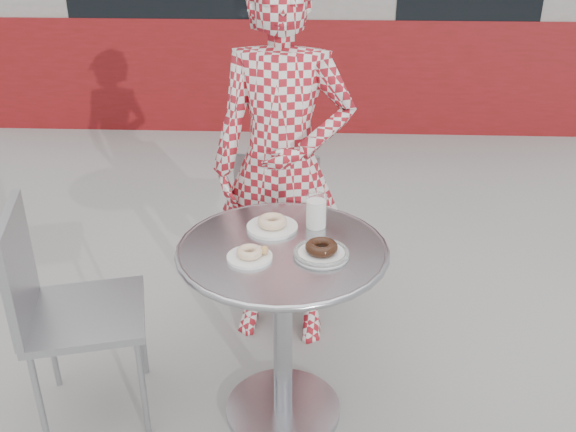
{
  "coord_description": "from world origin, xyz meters",
  "views": [
    {
      "loc": [
        0.16,
        -2.01,
        1.91
      ],
      "look_at": [
        0.06,
        0.13,
        0.85
      ],
      "focal_mm": 40.0,
      "sensor_mm": 36.0,
      "label": 1
    }
  ],
  "objects_px": {
    "chair_far": "(281,248)",
    "chair_left": "(89,353)",
    "seated_person": "(282,167)",
    "plate_checker": "(321,251)",
    "milk_cup": "(316,212)",
    "plate_near": "(250,254)",
    "bistro_table": "(283,292)",
    "plate_far": "(272,224)"
  },
  "relations": [
    {
      "from": "plate_far",
      "to": "milk_cup",
      "type": "xyz_separation_m",
      "value": [
        0.17,
        0.03,
        0.04
      ]
    },
    {
      "from": "chair_left",
      "to": "plate_checker",
      "type": "bearing_deg",
      "value": -107.46
    },
    {
      "from": "seated_person",
      "to": "plate_far",
      "type": "bearing_deg",
      "value": -86.52
    },
    {
      "from": "chair_far",
      "to": "seated_person",
      "type": "bearing_deg",
      "value": 96.98
    },
    {
      "from": "bistro_table",
      "to": "plate_near",
      "type": "xyz_separation_m",
      "value": [
        -0.11,
        -0.09,
        0.21
      ]
    },
    {
      "from": "chair_far",
      "to": "seated_person",
      "type": "relative_size",
      "value": 0.5
    },
    {
      "from": "chair_far",
      "to": "chair_left",
      "type": "height_order",
      "value": "chair_left"
    },
    {
      "from": "plate_far",
      "to": "chair_far",
      "type": "bearing_deg",
      "value": 91.15
    },
    {
      "from": "bistro_table",
      "to": "chair_left",
      "type": "bearing_deg",
      "value": -178.97
    },
    {
      "from": "plate_near",
      "to": "milk_cup",
      "type": "height_order",
      "value": "milk_cup"
    },
    {
      "from": "plate_near",
      "to": "milk_cup",
      "type": "distance_m",
      "value": 0.34
    },
    {
      "from": "chair_far",
      "to": "chair_left",
      "type": "distance_m",
      "value": 1.18
    },
    {
      "from": "bistro_table",
      "to": "plate_near",
      "type": "relative_size",
      "value": 4.88
    },
    {
      "from": "plate_checker",
      "to": "milk_cup",
      "type": "bearing_deg",
      "value": 95.4
    },
    {
      "from": "chair_far",
      "to": "plate_far",
      "type": "distance_m",
      "value": 0.95
    },
    {
      "from": "bistro_table",
      "to": "milk_cup",
      "type": "relative_size",
      "value": 6.0
    },
    {
      "from": "bistro_table",
      "to": "chair_left",
      "type": "height_order",
      "value": "chair_left"
    },
    {
      "from": "seated_person",
      "to": "milk_cup",
      "type": "xyz_separation_m",
      "value": [
        0.15,
        -0.42,
        -0.01
      ]
    },
    {
      "from": "bistro_table",
      "to": "plate_near",
      "type": "height_order",
      "value": "plate_near"
    },
    {
      "from": "chair_left",
      "to": "plate_near",
      "type": "bearing_deg",
      "value": -111.23
    },
    {
      "from": "chair_far",
      "to": "seated_person",
      "type": "height_order",
      "value": "seated_person"
    },
    {
      "from": "seated_person",
      "to": "plate_checker",
      "type": "xyz_separation_m",
      "value": [
        0.17,
        -0.64,
        -0.06
      ]
    },
    {
      "from": "plate_far",
      "to": "milk_cup",
      "type": "relative_size",
      "value": 1.49
    },
    {
      "from": "plate_far",
      "to": "plate_checker",
      "type": "xyz_separation_m",
      "value": [
        0.19,
        -0.2,
        -0.0
      ]
    },
    {
      "from": "plate_near",
      "to": "milk_cup",
      "type": "relative_size",
      "value": 1.23
    },
    {
      "from": "bistro_table",
      "to": "seated_person",
      "type": "bearing_deg",
      "value": 93.12
    },
    {
      "from": "chair_left",
      "to": "plate_checker",
      "type": "distance_m",
      "value": 1.05
    },
    {
      "from": "seated_person",
      "to": "plate_checker",
      "type": "bearing_deg",
      "value": -69.64
    },
    {
      "from": "milk_cup",
      "to": "seated_person",
      "type": "bearing_deg",
      "value": 109.75
    },
    {
      "from": "seated_person",
      "to": "plate_checker",
      "type": "relative_size",
      "value": 8.55
    },
    {
      "from": "bistro_table",
      "to": "chair_left",
      "type": "distance_m",
      "value": 0.84
    },
    {
      "from": "plate_far",
      "to": "plate_near",
      "type": "xyz_separation_m",
      "value": [
        -0.06,
        -0.23,
        -0.0
      ]
    },
    {
      "from": "chair_left",
      "to": "chair_far",
      "type": "bearing_deg",
      "value": -52.29
    },
    {
      "from": "seated_person",
      "to": "plate_checker",
      "type": "distance_m",
      "value": 0.67
    },
    {
      "from": "plate_near",
      "to": "milk_cup",
      "type": "bearing_deg",
      "value": 48.3
    },
    {
      "from": "chair_left",
      "to": "milk_cup",
      "type": "distance_m",
      "value": 1.07
    },
    {
      "from": "plate_near",
      "to": "plate_checker",
      "type": "distance_m",
      "value": 0.25
    },
    {
      "from": "chair_left",
      "to": "plate_near",
      "type": "distance_m",
      "value": 0.85
    },
    {
      "from": "bistro_table",
      "to": "plate_checker",
      "type": "relative_size",
      "value": 3.92
    },
    {
      "from": "milk_cup",
      "to": "chair_far",
      "type": "bearing_deg",
      "value": 103.55
    },
    {
      "from": "chair_left",
      "to": "milk_cup",
      "type": "relative_size",
      "value": 7.08
    },
    {
      "from": "bistro_table",
      "to": "milk_cup",
      "type": "distance_m",
      "value": 0.33
    }
  ]
}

